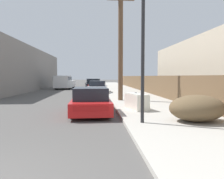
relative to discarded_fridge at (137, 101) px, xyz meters
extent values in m
cube|color=#ADA89E|center=(1.13, 15.81, -0.44)|extent=(4.20, 63.00, 0.12)
cube|color=silver|center=(0.00, 0.00, -0.01)|extent=(0.98, 1.76, 0.73)
cube|color=white|center=(0.00, 0.00, 0.36)|extent=(0.94, 1.69, 0.03)
cube|color=#333335|center=(0.06, 0.54, 0.39)|extent=(0.07, 0.20, 0.02)
cube|color=gray|center=(-0.06, 0.26, 0.38)|extent=(0.64, 0.21, 0.01)
cube|color=gray|center=(0.05, -0.24, 0.38)|extent=(0.64, 0.21, 0.01)
cube|color=red|center=(-2.21, -0.27, -0.08)|extent=(1.83, 4.19, 0.53)
cube|color=black|center=(-2.20, -0.64, 0.45)|extent=(1.53, 2.03, 0.53)
cube|color=#B21414|center=(-2.15, -2.35, 0.01)|extent=(1.34, 0.07, 0.19)
cylinder|color=black|center=(-2.98, 1.00, -0.16)|extent=(0.22, 0.67, 0.67)
cylinder|color=black|center=(-1.51, 1.04, -0.16)|extent=(0.22, 0.67, 0.67)
cylinder|color=black|center=(-2.91, -1.57, -0.16)|extent=(0.22, 0.67, 0.67)
cylinder|color=black|center=(-1.44, -1.53, -0.16)|extent=(0.22, 0.67, 0.67)
cube|color=silver|center=(-1.82, 11.66, -0.04)|extent=(2.08, 4.33, 0.63)
cube|color=black|center=(-1.83, 11.49, 0.52)|extent=(1.70, 2.46, 0.50)
cube|color=#B21414|center=(-1.97, 9.54, 0.07)|extent=(1.39, 0.13, 0.22)
cylinder|color=black|center=(-2.50, 13.01, -0.19)|extent=(0.24, 0.64, 0.62)
cylinder|color=black|center=(-0.96, 12.90, -0.19)|extent=(0.24, 0.64, 0.62)
cylinder|color=black|center=(-2.69, 10.41, -0.19)|extent=(0.24, 0.64, 0.62)
cylinder|color=black|center=(-1.15, 10.30, -0.19)|extent=(0.24, 0.64, 0.62)
cube|color=black|center=(-2.46, 17.98, 0.00)|extent=(2.23, 4.80, 0.71)
cube|color=black|center=(-2.44, 17.80, 0.63)|extent=(1.81, 2.73, 0.56)
cube|color=#B21414|center=(-2.27, 15.64, 0.12)|extent=(1.46, 0.14, 0.25)
cylinder|color=black|center=(-3.38, 19.36, -0.18)|extent=(0.25, 0.64, 0.63)
cylinder|color=black|center=(-1.75, 19.49, -0.18)|extent=(0.25, 0.64, 0.63)
cylinder|color=black|center=(-3.16, 16.48, -0.18)|extent=(0.25, 0.64, 0.63)
cylinder|color=black|center=(-1.53, 16.60, -0.18)|extent=(0.25, 0.64, 0.63)
cube|color=silver|center=(-6.28, 20.00, 0.16)|extent=(2.34, 5.55, 0.88)
cube|color=silver|center=(-6.37, 18.51, 0.95)|extent=(2.04, 2.56, 0.70)
cube|color=black|center=(-6.37, 18.51, 0.97)|extent=(2.07, 2.51, 0.38)
cylinder|color=black|center=(-5.53, 18.27, -0.06)|extent=(0.31, 0.88, 0.87)
cylinder|color=black|center=(-7.22, 18.37, -0.06)|extent=(0.31, 0.88, 0.87)
cylinder|color=black|center=(-5.33, 21.63, -0.06)|extent=(0.31, 0.88, 0.87)
cylinder|color=black|center=(-7.02, 21.73, -0.06)|extent=(0.31, 0.88, 0.87)
cylinder|color=brown|center=(-0.34, 4.09, 3.31)|extent=(0.32, 0.32, 7.37)
cylinder|color=#232326|center=(-0.36, -3.09, 2.03)|extent=(0.12, 0.12, 4.81)
ellipsoid|color=brown|center=(1.60, -3.02, 0.09)|extent=(1.97, 1.52, 0.94)
cube|color=brown|center=(3.08, 13.12, 0.44)|extent=(0.08, 38.05, 1.64)
cube|color=gray|center=(-12.72, 17.72, 2.07)|extent=(7.00, 25.76, 5.13)
camera|label=1|loc=(-1.93, -10.45, 1.22)|focal=35.00mm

